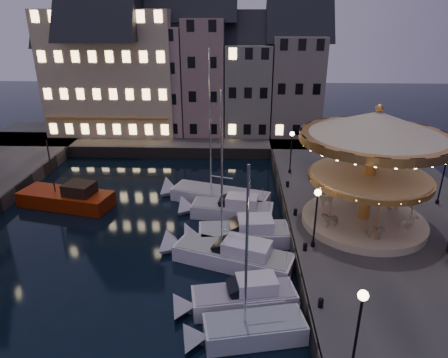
{
  "coord_description": "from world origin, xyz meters",
  "views": [
    {
      "loc": [
        2.14,
        -22.13,
        15.58
      ],
      "look_at": [
        1.0,
        8.0,
        3.2
      ],
      "focal_mm": 32.0,
      "sensor_mm": 36.0,
      "label": 1
    }
  ],
  "objects_px": {
    "motorboat_a": "(244,331)",
    "red_fishing_boat": "(68,199)",
    "motorboat_e": "(227,209)",
    "carousel": "(374,148)",
    "motorboat_b": "(237,299)",
    "motorboat_f": "(214,196)",
    "streetlamp_a": "(359,320)",
    "bollard_c": "(295,212)",
    "motorboat_c": "(227,255)",
    "streetlamp_b": "(316,210)",
    "streetlamp_d": "(444,173)",
    "streetlamp_c": "(291,146)",
    "motorboat_d": "(239,234)",
    "bollard_d": "(288,184)",
    "bollard_a": "(321,302)",
    "bollard_b": "(305,246)"
  },
  "relations": [
    {
      "from": "bollard_a",
      "to": "motorboat_a",
      "type": "relative_size",
      "value": 0.05
    },
    {
      "from": "bollard_c",
      "to": "motorboat_b",
      "type": "bearing_deg",
      "value": -115.69
    },
    {
      "from": "motorboat_d",
      "to": "motorboat_c",
      "type": "bearing_deg",
      "value": -104.77
    },
    {
      "from": "bollard_b",
      "to": "motorboat_a",
      "type": "bearing_deg",
      "value": -121.64
    },
    {
      "from": "bollard_c",
      "to": "motorboat_f",
      "type": "height_order",
      "value": "motorboat_f"
    },
    {
      "from": "motorboat_b",
      "to": "motorboat_c",
      "type": "distance_m",
      "value": 4.51
    },
    {
      "from": "streetlamp_a",
      "to": "streetlamp_b",
      "type": "distance_m",
      "value": 10.0
    },
    {
      "from": "motorboat_b",
      "to": "motorboat_f",
      "type": "distance_m",
      "value": 14.4
    },
    {
      "from": "streetlamp_a",
      "to": "bollard_d",
      "type": "relative_size",
      "value": 7.32
    },
    {
      "from": "streetlamp_a",
      "to": "motorboat_d",
      "type": "distance_m",
      "value": 13.9
    },
    {
      "from": "streetlamp_a",
      "to": "bollard_a",
      "type": "distance_m",
      "value": 4.71
    },
    {
      "from": "streetlamp_c",
      "to": "motorboat_c",
      "type": "distance_m",
      "value": 15.25
    },
    {
      "from": "bollard_c",
      "to": "motorboat_a",
      "type": "relative_size",
      "value": 0.05
    },
    {
      "from": "streetlamp_b",
      "to": "streetlamp_d",
      "type": "distance_m",
      "value": 13.29
    },
    {
      "from": "motorboat_b",
      "to": "motorboat_f",
      "type": "relative_size",
      "value": 0.54
    },
    {
      "from": "bollard_d",
      "to": "motorboat_c",
      "type": "distance_m",
      "value": 11.48
    },
    {
      "from": "streetlamp_d",
      "to": "bollard_d",
      "type": "height_order",
      "value": "streetlamp_d"
    },
    {
      "from": "motorboat_c",
      "to": "red_fishing_boat",
      "type": "xyz_separation_m",
      "value": [
        -14.26,
        8.28,
        0.03
      ]
    },
    {
      "from": "streetlamp_b",
      "to": "bollard_d",
      "type": "distance_m",
      "value": 10.3
    },
    {
      "from": "streetlamp_c",
      "to": "motorboat_f",
      "type": "relative_size",
      "value": 0.32
    },
    {
      "from": "streetlamp_a",
      "to": "carousel",
      "type": "height_order",
      "value": "carousel"
    },
    {
      "from": "streetlamp_c",
      "to": "carousel",
      "type": "height_order",
      "value": "carousel"
    },
    {
      "from": "bollard_a",
      "to": "motorboat_a",
      "type": "distance_m",
      "value": 4.32
    },
    {
      "from": "motorboat_a",
      "to": "red_fishing_boat",
      "type": "bearing_deg",
      "value": 135.38
    },
    {
      "from": "bollard_b",
      "to": "motorboat_f",
      "type": "relative_size",
      "value": 0.04
    },
    {
      "from": "streetlamp_a",
      "to": "carousel",
      "type": "distance_m",
      "value": 14.28
    },
    {
      "from": "streetlamp_d",
      "to": "motorboat_d",
      "type": "relative_size",
      "value": 0.54
    },
    {
      "from": "motorboat_f",
      "to": "red_fishing_boat",
      "type": "bearing_deg",
      "value": -173.31
    },
    {
      "from": "motorboat_e",
      "to": "red_fishing_boat",
      "type": "relative_size",
      "value": 0.91
    },
    {
      "from": "bollard_c",
      "to": "red_fishing_boat",
      "type": "height_order",
      "value": "red_fishing_boat"
    },
    {
      "from": "motorboat_f",
      "to": "motorboat_d",
      "type": "bearing_deg",
      "value": -72.23
    },
    {
      "from": "streetlamp_d",
      "to": "bollard_d",
      "type": "bearing_deg",
      "value": 165.85
    },
    {
      "from": "streetlamp_d",
      "to": "bollard_c",
      "type": "xyz_separation_m",
      "value": [
        -11.9,
        -2.5,
        -2.41
      ]
    },
    {
      "from": "motorboat_b",
      "to": "carousel",
      "type": "height_order",
      "value": "carousel"
    },
    {
      "from": "motorboat_e",
      "to": "carousel",
      "type": "distance_m",
      "value": 12.5
    },
    {
      "from": "bollard_c",
      "to": "bollard_d",
      "type": "distance_m",
      "value": 5.5
    },
    {
      "from": "streetlamp_c",
      "to": "motorboat_b",
      "type": "bearing_deg",
      "value": -105.44
    },
    {
      "from": "bollard_c",
      "to": "carousel",
      "type": "xyz_separation_m",
      "value": [
        4.81,
        -1.23,
        5.57
      ]
    },
    {
      "from": "streetlamp_c",
      "to": "motorboat_f",
      "type": "distance_m",
      "value": 8.93
    },
    {
      "from": "motorboat_e",
      "to": "motorboat_f",
      "type": "xyz_separation_m",
      "value": [
        -1.28,
        2.9,
        -0.11
      ]
    },
    {
      "from": "streetlamp_a",
      "to": "streetlamp_d",
      "type": "height_order",
      "value": "same"
    },
    {
      "from": "motorboat_a",
      "to": "red_fishing_boat",
      "type": "relative_size",
      "value": 1.21
    },
    {
      "from": "bollard_a",
      "to": "carousel",
      "type": "xyz_separation_m",
      "value": [
        4.81,
        9.27,
        5.57
      ]
    },
    {
      "from": "streetlamp_a",
      "to": "motorboat_a",
      "type": "xyz_separation_m",
      "value": [
        -4.65,
        2.93,
        -3.48
      ]
    },
    {
      "from": "motorboat_e",
      "to": "motorboat_b",
      "type": "bearing_deg",
      "value": -85.57
    },
    {
      "from": "streetlamp_c",
      "to": "bollard_b",
      "type": "height_order",
      "value": "streetlamp_c"
    },
    {
      "from": "streetlamp_a",
      "to": "motorboat_c",
      "type": "xyz_separation_m",
      "value": [
        -5.69,
        9.75,
        -3.34
      ]
    },
    {
      "from": "streetlamp_c",
      "to": "motorboat_b",
      "type": "xyz_separation_m",
      "value": [
        -5.03,
        -18.21,
        -3.38
      ]
    },
    {
      "from": "streetlamp_a",
      "to": "motorboat_f",
      "type": "xyz_separation_m",
      "value": [
        -7.19,
        19.52,
        -3.49
      ]
    },
    {
      "from": "bollard_c",
      "to": "motorboat_c",
      "type": "height_order",
      "value": "motorboat_c"
    }
  ]
}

